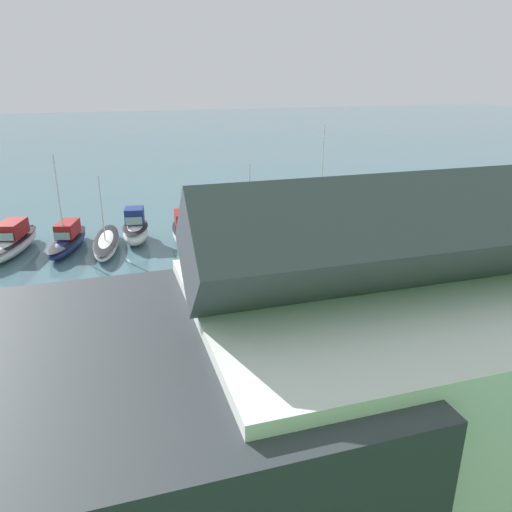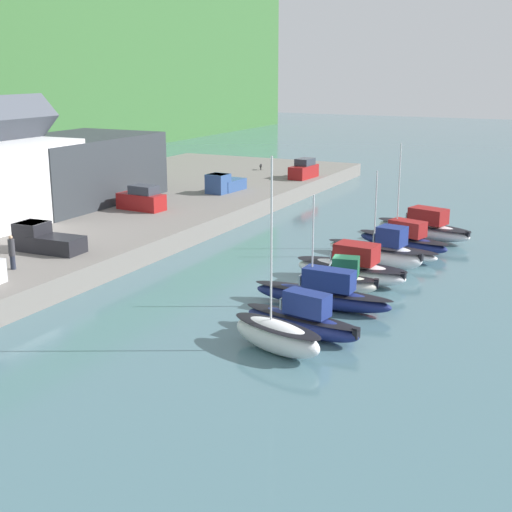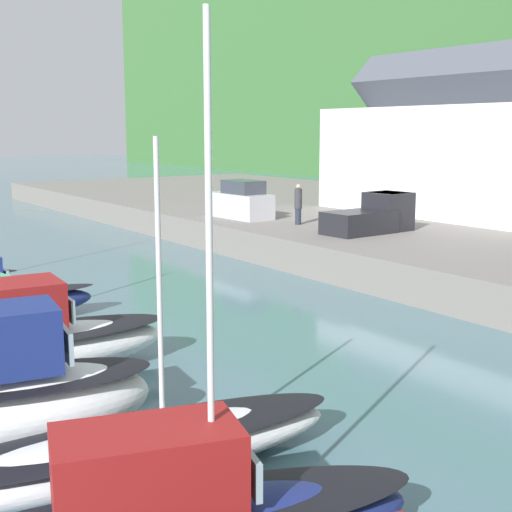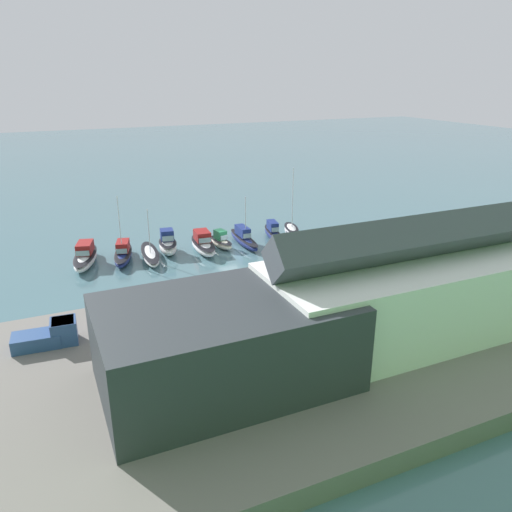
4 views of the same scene
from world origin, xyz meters
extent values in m
plane|color=#476B75|center=(0.00, 0.00, 0.00)|extent=(320.00, 320.00, 0.00)
cube|color=slate|center=(0.00, 25.84, 0.76)|extent=(96.28, 25.97, 1.52)
cube|color=#2D3338|center=(11.26, 28.44, 4.47)|extent=(16.31, 9.97, 5.90)
cube|color=slate|center=(11.26, 23.51, 4.47)|extent=(15.50, 0.10, 3.54)
ellipsoid|color=white|center=(-9.82, -1.91, 0.81)|extent=(3.19, 5.54, 1.63)
ellipsoid|color=black|center=(-9.82, -1.91, 1.38)|extent=(3.28, 5.66, 0.12)
cylinder|color=silver|center=(-9.70, -1.54, 5.62)|extent=(0.10, 0.10, 7.98)
ellipsoid|color=navy|center=(-7.15, -2.09, 0.61)|extent=(2.60, 6.93, 1.22)
ellipsoid|color=black|center=(-7.15, -2.09, 1.03)|extent=(2.68, 7.07, 0.12)
cube|color=navy|center=(-7.21, -2.42, 1.82)|extent=(1.48, 2.53, 1.20)
cube|color=#8CA5B2|center=(-6.97, -1.11, 1.64)|extent=(0.97, 0.27, 0.60)
cube|color=black|center=(-7.71, -5.26, 0.85)|extent=(0.40, 0.34, 0.56)
ellipsoid|color=navy|center=(-2.58, -1.46, 0.60)|extent=(1.69, 8.41, 1.19)
ellipsoid|color=black|center=(-2.58, -1.46, 1.02)|extent=(1.75, 8.57, 0.12)
cube|color=navy|center=(-2.59, -1.88, 1.79)|extent=(1.21, 2.95, 1.20)
cube|color=#8CA5B2|center=(-2.56, -0.26, 1.61)|extent=(1.05, 0.12, 0.60)
cylinder|color=silver|center=(-2.57, -0.83, 3.91)|extent=(0.10, 0.10, 5.43)
ellipsoid|color=white|center=(0.52, -1.58, 0.57)|extent=(2.35, 4.65, 1.15)
ellipsoid|color=black|center=(0.52, -1.58, 0.98)|extent=(2.43, 4.75, 0.12)
cube|color=#195638|center=(0.56, -1.80, 1.74)|extent=(1.42, 1.75, 1.19)
cube|color=#8CA5B2|center=(0.39, -0.89, 1.57)|extent=(1.02, 0.30, 0.59)
cube|color=black|center=(0.93, -3.65, 0.80)|extent=(0.41, 0.34, 0.56)
ellipsoid|color=white|center=(3.07, -1.27, 0.68)|extent=(2.85, 7.64, 1.36)
ellipsoid|color=black|center=(3.07, -1.27, 1.16)|extent=(2.95, 7.79, 0.12)
cube|color=maroon|center=(3.04, -1.65, 1.98)|extent=(1.92, 2.74, 1.24)
cube|color=#8CA5B2|center=(3.15, -0.19, 1.79)|extent=(1.56, 0.21, 0.62)
cube|color=black|center=(2.81, -4.82, 0.95)|extent=(0.38, 0.31, 0.56)
ellipsoid|color=white|center=(7.29, -2.50, 0.84)|extent=(2.79, 5.33, 1.67)
ellipsoid|color=black|center=(7.29, -2.50, 1.42)|extent=(2.88, 5.44, 0.12)
cube|color=navy|center=(7.25, -2.75, 2.33)|extent=(1.79, 1.99, 1.32)
cube|color=#8CA5B2|center=(7.40, -1.72, 2.14)|extent=(1.39, 0.30, 0.66)
cube|color=black|center=(6.93, -4.89, 1.17)|extent=(0.40, 0.33, 0.56)
ellipsoid|color=silver|center=(9.80, -1.37, 0.50)|extent=(2.75, 8.53, 0.99)
ellipsoid|color=black|center=(9.80, -1.37, 0.84)|extent=(2.84, 8.71, 0.12)
cylinder|color=silver|center=(9.87, -0.74, 3.67)|extent=(0.10, 0.10, 5.36)
ellipsoid|color=navy|center=(12.87, -2.09, 0.57)|extent=(3.84, 7.72, 1.14)
ellipsoid|color=black|center=(12.87, -2.09, 0.97)|extent=(3.95, 7.88, 0.12)
cube|color=maroon|center=(12.76, -2.45, 1.73)|extent=(2.06, 2.91, 1.18)
cube|color=#8CA5B2|center=(13.16, -1.04, 1.55)|extent=(1.23, 0.44, 0.59)
cylinder|color=silver|center=(13.02, -1.54, 4.60)|extent=(0.10, 0.10, 6.92)
ellipsoid|color=silver|center=(17.15, -2.61, 0.67)|extent=(4.38, 8.49, 1.34)
ellipsoid|color=black|center=(17.15, -2.61, 1.14)|extent=(4.51, 8.67, 0.12)
cube|color=maroon|center=(17.03, -3.00, 1.95)|extent=(2.39, 3.21, 1.23)
cube|color=#8CA5B2|center=(17.47, -1.48, 1.77)|extent=(1.47, 0.51, 0.62)
cube|color=black|center=(16.08, -6.35, 0.94)|extent=(0.42, 0.37, 0.56)
cube|color=maroon|center=(10.72, 20.46, 2.22)|extent=(2.12, 4.33, 1.40)
cube|color=#333842|center=(10.69, 20.15, 3.30)|extent=(1.70, 2.42, 0.76)
cube|color=#B7B7BC|center=(-12.57, 15.73, 2.22)|extent=(4.29, 2.03, 1.40)
cube|color=#333842|center=(-12.26, 15.75, 3.30)|extent=(2.39, 1.66, 0.76)
cube|color=black|center=(-3.94, 16.96, 2.07)|extent=(2.18, 3.61, 1.10)
cube|color=black|center=(-4.04, 18.98, 2.47)|extent=(1.99, 1.98, 1.90)
cube|color=#2D333D|center=(-4.04, 18.98, 3.17)|extent=(1.88, 1.71, 0.50)
cylinder|color=#232838|center=(-8.31, 16.62, 1.94)|extent=(0.32, 0.32, 0.85)
cylinder|color=#333338|center=(-8.31, 16.62, 2.89)|extent=(0.40, 0.40, 1.05)
sphere|color=tan|center=(-8.31, 16.62, 3.54)|extent=(0.24, 0.24, 0.24)
camera|label=1|loc=(9.58, 39.96, 13.99)|focal=35.00mm
camera|label=2|loc=(-39.47, -15.41, 13.61)|focal=50.00mm
camera|label=3|loc=(21.36, -6.50, 6.44)|focal=50.00mm
camera|label=4|loc=(21.26, 55.68, 21.17)|focal=35.00mm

